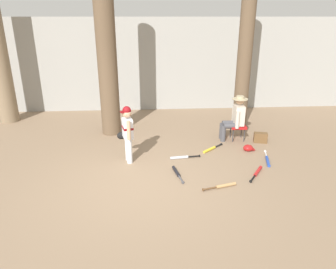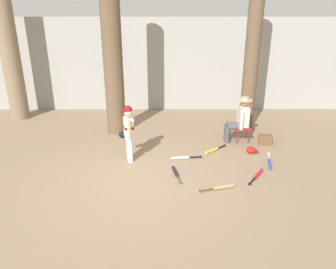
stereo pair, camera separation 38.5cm
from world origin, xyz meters
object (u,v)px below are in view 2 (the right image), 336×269
object	(u,v)px
bat_blue_youth	(270,163)
bat_red_barrel	(257,175)
tree_near_player	(113,63)
seated_spectator	(239,118)
bat_wood_tan	(221,187)
tree_behind_spectator	(251,61)
bat_black_composite	(176,173)
batting_helmet_red	(251,150)
young_ballplayer	(128,130)
bat_yellow_trainer	(213,150)
handbag_beside_stool	(265,140)
folding_stool	(242,128)
tree_far_left	(4,19)
bat_aluminum_silver	(183,158)

from	to	relation	value
bat_blue_youth	bat_red_barrel	size ratio (longest dim) A/B	1.24
tree_near_player	bat_blue_youth	size ratio (longest dim) A/B	5.93
seated_spectator	bat_wood_tan	xyz separation A→B (m)	(-0.85, -2.45, -0.61)
tree_behind_spectator	bat_black_composite	xyz separation A→B (m)	(-2.19, -3.02, -1.92)
batting_helmet_red	bat_red_barrel	bearing A→B (deg)	-98.53
seated_spectator	bat_red_barrel	size ratio (longest dim) A/B	1.86
bat_red_barrel	young_ballplayer	bearing A→B (deg)	163.65
bat_yellow_trainer	bat_red_barrel	world-z (taller)	same
seated_spectator	bat_red_barrel	bearing A→B (deg)	-90.18
handbag_beside_stool	bat_blue_youth	distance (m)	1.17
handbag_beside_stool	bat_blue_youth	bearing A→B (deg)	-101.27
young_ballplayer	bat_yellow_trainer	size ratio (longest dim) A/B	2.23
tree_behind_spectator	seated_spectator	xyz separation A→B (m)	(-0.49, -1.17, -1.31)
young_ballplayer	bat_yellow_trainer	distance (m)	2.18
seated_spectator	bat_wood_tan	bearing A→B (deg)	-109.11
folding_stool	bat_yellow_trainer	size ratio (longest dim) A/B	0.70
tree_far_left	bat_aluminum_silver	distance (m)	6.73
tree_behind_spectator	seated_spectator	world-z (taller)	tree_behind_spectator
tree_far_left	bat_yellow_trainer	size ratio (longest dim) A/B	12.12
bat_blue_youth	bat_aluminum_silver	bearing A→B (deg)	171.77
folding_stool	bat_aluminum_silver	distance (m)	1.98
tree_near_player	bat_blue_youth	distance (m)	4.72
bat_yellow_trainer	bat_aluminum_silver	bearing A→B (deg)	-150.65
tree_near_player	handbag_beside_stool	world-z (taller)	tree_near_player
handbag_beside_stool	bat_black_composite	size ratio (longest dim) A/B	0.48
tree_near_player	seated_spectator	size ratio (longest dim) A/B	3.97
tree_far_left	bat_blue_youth	xyz separation A→B (m)	(7.07, -3.44, -3.01)
bat_wood_tan	batting_helmet_red	size ratio (longest dim) A/B	2.45
handbag_beside_stool	batting_helmet_red	bearing A→B (deg)	-133.07
tree_near_player	folding_stool	size ratio (longest dim) A/B	11.59
tree_near_player	handbag_beside_stool	bearing A→B (deg)	-14.11
seated_spectator	bat_aluminum_silver	xyz separation A→B (m)	(-1.52, -1.10, -0.61)
tree_far_left	batting_helmet_red	distance (m)	7.95
bat_yellow_trainer	bat_aluminum_silver	distance (m)	0.89
seated_spectator	handbag_beside_stool	bearing A→B (deg)	-19.78
tree_near_player	tree_behind_spectator	bearing A→B (deg)	6.10
seated_spectator	bat_wood_tan	size ratio (longest dim) A/B	1.71
young_ballplayer	tree_far_left	distance (m)	5.54
tree_far_left	bat_blue_youth	distance (m)	8.42
tree_near_player	tree_behind_spectator	size ratio (longest dim) A/B	1.04
bat_black_composite	young_ballplayer	bearing A→B (deg)	146.05
tree_near_player	seated_spectator	world-z (taller)	tree_near_player
tree_near_player	bat_wood_tan	size ratio (longest dim) A/B	6.80
bat_black_composite	batting_helmet_red	bearing A→B (deg)	30.23
tree_near_player	bat_yellow_trainer	bearing A→B (deg)	-28.97
tree_behind_spectator	folding_stool	world-z (taller)	tree_behind_spectator
young_ballplayer	bat_wood_tan	bearing A→B (deg)	-34.63
handbag_beside_stool	bat_black_composite	distance (m)	2.86
bat_blue_youth	bat_wood_tan	bearing A→B (deg)	-140.06
folding_stool	seated_spectator	xyz separation A→B (m)	(-0.10, 0.00, 0.28)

